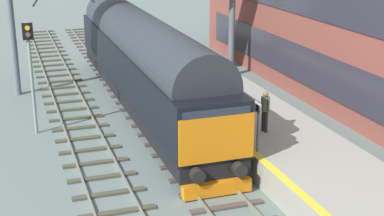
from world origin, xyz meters
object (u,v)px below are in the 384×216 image
object	(u,v)px
signal_post_near	(31,67)
waiting_passenger	(265,107)
diesel_locomotive	(143,59)
platform_number_sign	(258,119)

from	to	relation	value
signal_post_near	waiting_passenger	xyz separation A→B (m)	(8.37, -5.40, -1.01)
waiting_passenger	signal_post_near	bearing A→B (deg)	48.02
diesel_locomotive	waiting_passenger	size ratio (longest dim) A/B	12.44
platform_number_sign	waiting_passenger	size ratio (longest dim) A/B	1.12
platform_number_sign	waiting_passenger	xyz separation A→B (m)	(1.15, 1.78, -0.24)
waiting_passenger	diesel_locomotive	bearing A→B (deg)	13.17
diesel_locomotive	signal_post_near	size ratio (longest dim) A/B	4.19
platform_number_sign	waiting_passenger	world-z (taller)	platform_number_sign
diesel_locomotive	platform_number_sign	distance (m)	9.34
signal_post_near	platform_number_sign	distance (m)	10.21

